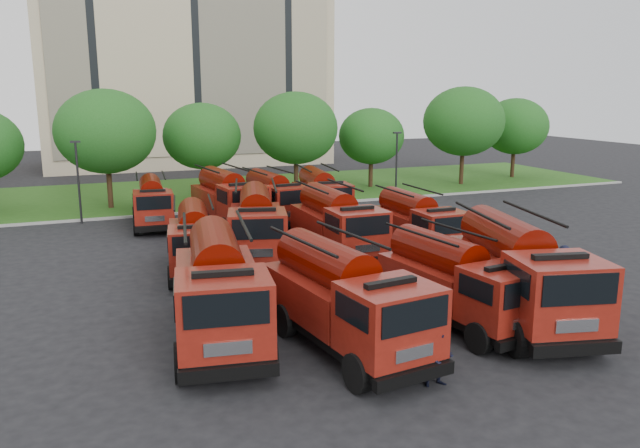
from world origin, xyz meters
The scene contains 30 objects.
ground centered at (0.00, 0.00, 0.00)m, with size 140.00×140.00×0.00m, color black.
lawn centered at (0.00, 26.00, 0.06)m, with size 70.00×16.00×0.12m, color #1F4B14.
curb centered at (0.00, 17.90, 0.07)m, with size 70.00×0.30×0.14m, color gray.
apartment_building centered at (2.00, 47.94, 12.50)m, with size 30.00×14.18×25.00m.
tree_2 centered at (-8.00, 21.50, 5.35)m, with size 6.72×6.72×8.22m.
tree_3 centered at (-1.00, 24.00, 4.68)m, with size 5.88×5.88×7.19m.
tree_4 centered at (6.00, 22.50, 5.22)m, with size 6.55×6.55×8.01m.
tree_5 centered at (13.00, 23.50, 4.35)m, with size 5.46×5.46×6.68m.
tree_6 centered at (21.00, 22.00, 5.49)m, with size 6.89×6.89×8.42m.
tree_7 centered at (28.00, 24.00, 4.82)m, with size 6.05×6.05×7.39m.
lamp_post_0 centered at (-10.00, 17.20, 2.90)m, with size 0.60×0.25×5.11m.
lamp_post_1 centered at (12.00, 17.20, 2.90)m, with size 0.60×0.25×5.11m.
fire_truck_0 centered at (-6.09, -4.21, 1.79)m, with size 3.86×8.12×3.55m.
fire_truck_1 centered at (-2.57, -6.36, 1.69)m, with size 3.48×7.63×3.35m.
fire_truck_2 centered at (2.00, -5.68, 1.53)m, with size 3.12×6.93×3.05m.
fire_truck_3 centered at (4.10, -6.42, 1.82)m, with size 4.50×8.36×3.62m.
fire_truck_4 centered at (-5.35, 4.07, 1.50)m, with size 3.20×6.80×2.97m.
fire_truck_5 centered at (-2.16, 5.13, 1.71)m, with size 4.36×7.87×3.40m.
fire_truck_6 centered at (1.70, 4.29, 1.66)m, with size 2.68×7.24×3.29m.
fire_truck_7 centered at (5.80, 3.50, 1.50)m, with size 2.44×6.57×2.99m.
fire_truck_8 centered at (-5.95, 14.71, 1.46)m, with size 2.75×6.54×2.90m.
fire_truck_9 centered at (-1.63, 13.18, 1.68)m, with size 3.41×7.60×3.35m.
fire_truck_10 centered at (1.23, 13.14, 1.55)m, with size 2.98×6.96×3.08m.
fire_truck_11 centered at (4.24, 12.81, 1.58)m, with size 3.20×7.14×3.14m.
firefighter_0 centered at (0.78, -6.86, 0.00)m, with size 0.60×0.44×1.64m, color #96220B.
firefighter_1 centered at (-1.11, -9.65, 0.00)m, with size 0.79×0.43×1.62m, color black.
firefighter_2 centered at (7.74, -5.17, 0.00)m, with size 1.16×0.66×1.98m, color #96220B.
firefighter_3 centered at (9.53, -2.80, 0.00)m, with size 0.95×0.49×1.47m, color black.
firefighter_4 centered at (-2.48, 2.22, 0.00)m, with size 0.82×0.53×1.67m, color black.
firefighter_5 centered at (5.69, 1.26, 0.00)m, with size 1.76×0.76×1.90m, color #96220B.
Camera 1 is at (-10.13, -23.42, 8.12)m, focal length 35.00 mm.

